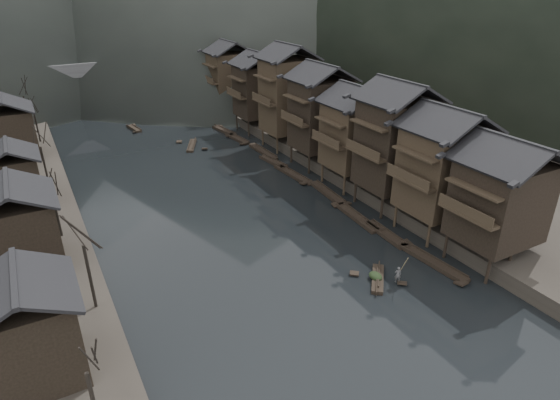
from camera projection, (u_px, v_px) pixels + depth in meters
water at (286, 269)px, 42.90m from camera, size 300.00×300.00×0.00m
right_bank at (341, 112)px, 89.37m from camera, size 40.00×200.00×1.80m
stilt_houses at (326, 106)px, 62.25m from camera, size 9.00×67.60×15.80m
left_houses at (13, 180)px, 47.37m from camera, size 8.10×53.20×8.73m
bare_trees at (45, 155)px, 51.56m from camera, size 3.98×72.56×7.95m
moored_sampans at (269, 158)px, 68.73m from camera, size 2.94×72.94×0.47m
midriver_boats at (157, 129)px, 81.80m from camera, size 8.43×29.40×0.45m
stone_bridge at (116, 78)px, 97.52m from camera, size 40.00×6.00×9.00m
hero_sampan at (378, 278)px, 41.23m from camera, size 3.72×4.11×0.43m
cargo_heap at (376, 273)px, 41.07m from camera, size 1.04×1.37×0.63m
boatman at (398, 272)px, 40.28m from camera, size 0.68×0.62×1.56m
bamboo_pole at (404, 244)px, 39.17m from camera, size 0.75×2.13×4.02m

